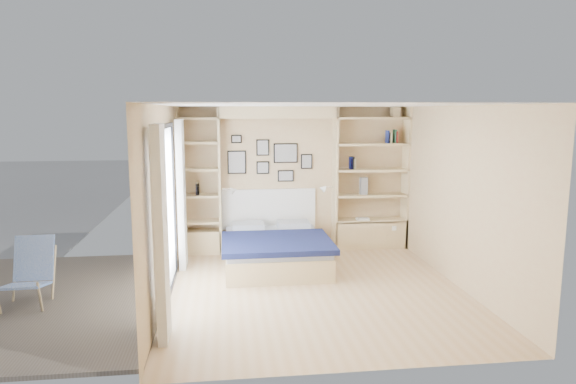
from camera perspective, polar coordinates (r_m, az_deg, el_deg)
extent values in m
plane|color=tan|center=(7.17, 3.10, -10.80)|extent=(4.50, 4.50, 0.00)
plane|color=tan|center=(9.05, 0.66, 1.53)|extent=(4.00, 0.00, 4.00)
plane|color=tan|center=(4.70, 8.06, -5.60)|extent=(4.00, 0.00, 4.00)
plane|color=tan|center=(6.79, -13.68, -1.24)|extent=(0.00, 4.50, 4.50)
plane|color=tan|center=(7.46, 18.48, -0.54)|extent=(0.00, 4.50, 4.50)
plane|color=white|center=(6.75, 3.28, 9.61)|extent=(4.50, 4.50, 0.00)
cube|color=beige|center=(8.79, -7.61, 1.23)|extent=(0.04, 0.35, 2.50)
cube|color=beige|center=(9.00, 5.24, 1.45)|extent=(0.04, 0.35, 2.50)
cube|color=beige|center=(8.76, -1.13, 8.83)|extent=(2.00, 0.35, 0.20)
cube|color=beige|center=(9.35, 12.93, 1.54)|extent=(0.04, 0.35, 2.50)
cube|color=beige|center=(8.83, -12.03, 1.14)|extent=(0.04, 0.35, 2.50)
cube|color=beige|center=(9.34, 9.06, -4.59)|extent=(1.30, 0.35, 0.50)
cube|color=beige|center=(9.00, -9.71, -5.45)|extent=(0.70, 0.35, 0.40)
cube|color=black|center=(6.68, -13.73, 7.06)|extent=(0.04, 2.08, 0.06)
cube|color=black|center=(7.10, -13.06, -10.97)|extent=(0.04, 2.08, 0.06)
cube|color=black|center=(5.82, -14.46, -4.46)|extent=(0.04, 0.06, 2.20)
cube|color=black|center=(7.81, -12.57, -1.00)|extent=(0.04, 0.06, 2.20)
cube|color=silver|center=(6.81, -13.47, -2.31)|extent=(0.01, 2.00, 2.20)
cube|color=white|center=(5.53, -13.92, -4.62)|extent=(0.10, 0.45, 2.30)
cube|color=white|center=(8.07, -11.76, -0.29)|extent=(0.10, 0.45, 2.30)
cube|color=beige|center=(9.28, 9.10, -3.09)|extent=(1.30, 0.35, 0.04)
cube|color=beige|center=(9.20, 9.17, -0.35)|extent=(1.30, 0.35, 0.04)
cube|color=beige|center=(9.14, 9.24, 2.43)|extent=(1.30, 0.35, 0.04)
cube|color=beige|center=(9.10, 9.31, 5.25)|extent=(1.30, 0.35, 0.04)
cube|color=beige|center=(9.08, 9.39, 8.08)|extent=(1.30, 0.35, 0.04)
cube|color=beige|center=(8.92, -9.77, -3.27)|extent=(0.70, 0.35, 0.04)
cube|color=beige|center=(8.84, -9.84, -0.42)|extent=(0.70, 0.35, 0.04)
cube|color=beige|center=(8.78, -9.92, 2.48)|extent=(0.70, 0.35, 0.04)
cube|color=beige|center=(8.74, -10.00, 5.41)|extent=(0.70, 0.35, 0.04)
cube|color=beige|center=(8.72, -10.07, 8.03)|extent=(0.70, 0.35, 0.04)
cube|color=beige|center=(8.17, -1.49, -7.03)|extent=(1.55, 1.94, 0.34)
cube|color=#A9AEB9|center=(8.11, -1.50, -5.54)|extent=(1.51, 1.90, 0.10)
cube|color=#131941|center=(7.78, -1.26, -5.65)|extent=(1.65, 1.36, 0.08)
cube|color=#A9AEB9|center=(8.71, -4.47, -3.81)|extent=(0.53, 0.39, 0.12)
cube|color=#A9AEB9|center=(8.78, 0.60, -3.68)|extent=(0.53, 0.39, 0.12)
cube|color=white|center=(9.05, -2.14, -1.87)|extent=(1.65, 0.04, 0.70)
cube|color=black|center=(8.91, -5.71, 3.31)|extent=(0.32, 0.02, 0.40)
cube|color=gray|center=(8.90, -5.71, 3.30)|extent=(0.28, 0.01, 0.36)
cube|color=black|center=(8.91, -2.83, 4.96)|extent=(0.22, 0.02, 0.28)
cube|color=gray|center=(8.90, -2.82, 4.95)|extent=(0.18, 0.01, 0.24)
cube|color=black|center=(8.94, -2.81, 2.72)|extent=(0.22, 0.02, 0.22)
cube|color=gray|center=(8.93, -2.81, 2.71)|extent=(0.18, 0.01, 0.18)
cube|color=black|center=(8.95, -0.26, 4.35)|extent=(0.42, 0.02, 0.34)
cube|color=gray|center=(8.94, -0.25, 4.34)|extent=(0.38, 0.01, 0.30)
cube|color=black|center=(9.00, -0.26, 1.81)|extent=(0.28, 0.02, 0.20)
cube|color=gray|center=(8.98, -0.25, 1.80)|extent=(0.24, 0.01, 0.16)
cube|color=black|center=(9.02, 2.08, 3.42)|extent=(0.20, 0.02, 0.26)
cube|color=gray|center=(9.01, 2.09, 3.41)|extent=(0.16, 0.01, 0.22)
cube|color=black|center=(8.88, -5.75, 5.88)|extent=(0.18, 0.02, 0.14)
cube|color=gray|center=(8.87, -5.75, 5.88)|extent=(0.14, 0.01, 0.10)
cylinder|color=silver|center=(8.74, -6.68, 0.34)|extent=(0.20, 0.02, 0.02)
cone|color=white|center=(8.74, -6.02, 0.22)|extent=(0.13, 0.12, 0.15)
cylinder|color=silver|center=(8.91, 4.45, 0.54)|extent=(0.20, 0.02, 0.02)
cone|color=white|center=(8.90, 3.82, 0.41)|extent=(0.13, 0.12, 0.15)
cube|color=#A51E1E|center=(9.02, 6.97, 3.17)|extent=(0.02, 0.15, 0.20)
cube|color=navy|center=(9.02, 6.98, 3.21)|extent=(0.03, 0.15, 0.21)
cube|color=black|center=(9.03, 7.20, 3.22)|extent=(0.03, 0.15, 0.22)
cube|color=#BFB28C|center=(9.04, 7.30, 3.11)|extent=(0.04, 0.15, 0.18)
cube|color=navy|center=(9.16, 10.98, 6.05)|extent=(0.03, 0.15, 0.22)
cube|color=black|center=(9.17, 11.08, 5.94)|extent=(0.03, 0.15, 0.19)
cube|color=beige|center=(9.18, 11.21, 5.89)|extent=(0.04, 0.15, 0.17)
cube|color=#26593F|center=(9.21, 11.78, 6.08)|extent=(0.03, 0.15, 0.24)
cube|color=#A51E1E|center=(9.21, 11.87, 5.98)|extent=(0.03, 0.15, 0.20)
cube|color=navy|center=(8.82, -10.09, 0.33)|extent=(0.02, 0.15, 0.20)
cube|color=black|center=(8.82, -9.95, 0.34)|extent=(0.03, 0.15, 0.20)
cube|color=#BFB28C|center=(8.82, -10.02, 0.39)|extent=(0.03, 0.15, 0.21)
cube|color=beige|center=(9.19, 11.83, 8.62)|extent=(0.13, 0.13, 0.15)
cone|color=beige|center=(9.19, 11.85, 9.33)|extent=(0.20, 0.20, 0.08)
cube|color=slate|center=(9.13, 8.39, 0.68)|extent=(0.12, 0.12, 0.30)
cube|color=white|center=(9.18, 8.30, -2.98)|extent=(0.22, 0.16, 0.03)
cube|color=#6D5E50|center=(7.46, -25.83, -10.91)|extent=(3.20, 4.00, 0.05)
cylinder|color=tan|center=(6.94, -25.83, -10.51)|extent=(0.03, 0.14, 0.42)
cylinder|color=tan|center=(7.59, -28.07, -8.18)|extent=(0.04, 0.35, 0.70)
cylinder|color=tan|center=(7.45, -24.58, -8.25)|extent=(0.04, 0.35, 0.70)
cube|color=#2F58B1|center=(7.18, -27.22, -9.25)|extent=(0.51, 0.60, 0.15)
cube|color=#2F58B1|center=(7.49, -26.38, -6.57)|extent=(0.49, 0.25, 0.57)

